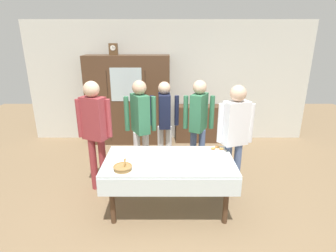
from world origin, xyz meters
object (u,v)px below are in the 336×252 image
object	(u,v)px
spoon_mid_left	(170,160)
person_beside_shelf	(198,119)
person_behind_table_left	(139,121)
tea_cup_mid_left	(176,167)
tea_cup_near_right	(147,154)
person_by_cabinet	(163,117)
bread_basket	(122,168)
spoon_near_left	(196,167)
bookshelf_low	(197,123)
tea_cup_front_edge	(209,158)
pastry_plate	(216,149)
tea_cup_near_left	(197,155)
tea_cup_back_edge	(225,163)
person_near_right_end	(94,126)
wall_cabinet	(128,100)
mantel_clock	(112,49)
dining_table	(168,168)
person_behind_table_right	(234,131)
book_stack	(197,103)

from	to	relation	value
spoon_mid_left	person_beside_shelf	world-z (taller)	person_beside_shelf
person_behind_table_left	tea_cup_mid_left	bearing A→B (deg)	-63.71
tea_cup_near_right	person_by_cabinet	distance (m)	1.20
bread_basket	spoon_near_left	size ratio (longest dim) A/B	2.02
bookshelf_low	bread_basket	size ratio (longest dim) A/B	4.20
person_behind_table_left	spoon_near_left	bearing A→B (deg)	-53.47
tea_cup_front_edge	pastry_plate	world-z (taller)	tea_cup_front_edge
tea_cup_near_left	pastry_plate	world-z (taller)	tea_cup_near_left
tea_cup_back_edge	tea_cup_mid_left	xyz separation A→B (m)	(-0.64, -0.12, 0.00)
person_behind_table_left	person_near_right_end	distance (m)	0.75
bread_basket	person_near_right_end	xyz separation A→B (m)	(-0.54, 0.82, 0.28)
wall_cabinet	mantel_clock	distance (m)	1.14
spoon_mid_left	wall_cabinet	bearing A→B (deg)	109.76
bookshelf_low	tea_cup_mid_left	bearing A→B (deg)	-101.34
wall_cabinet	bread_basket	distance (m)	2.87
bookshelf_low	person_by_cabinet	xyz separation A→B (m)	(-0.75, -1.30, 0.56)
dining_table	person_by_cabinet	world-z (taller)	person_by_cabinet
mantel_clock	person_by_cabinet	distance (m)	2.00
spoon_mid_left	person_near_right_end	xyz separation A→B (m)	(-1.14, 0.53, 0.31)
pastry_plate	person_behind_table_left	xyz separation A→B (m)	(-1.18, 0.56, 0.27)
tea_cup_near_left	tea_cup_back_edge	distance (m)	0.41
person_behind_table_right	tea_cup_near_left	bearing A→B (deg)	-155.41
book_stack	bread_basket	xyz separation A→B (m)	(-1.26, -2.90, -0.11)
bookshelf_low	bread_basket	distance (m)	3.18
pastry_plate	spoon_near_left	distance (m)	0.66
book_stack	person_near_right_end	size ratio (longest dim) A/B	0.13
tea_cup_front_edge	spoon_mid_left	bearing A→B (deg)	178.23
tea_cup_near_left	bread_basket	distance (m)	1.07
tea_cup_mid_left	spoon_near_left	xyz separation A→B (m)	(0.26, 0.04, -0.02)
bookshelf_low	tea_cup_mid_left	size ratio (longest dim) A/B	7.76
tea_cup_near_right	pastry_plate	distance (m)	1.02
wall_cabinet	book_stack	xyz separation A→B (m)	(1.57, 0.05, -0.08)
wall_cabinet	person_by_cabinet	world-z (taller)	wall_cabinet
tea_cup_near_left	person_near_right_end	size ratio (longest dim) A/B	0.07
book_stack	person_near_right_end	world-z (taller)	person_near_right_end
person_behind_table_right	person_by_cabinet	bearing A→B (deg)	137.54
tea_cup_mid_left	book_stack	bearing A→B (deg)	78.66
pastry_plate	person_near_right_end	xyz separation A→B (m)	(-1.84, 0.20, 0.30)
wall_cabinet	bread_basket	world-z (taller)	wall_cabinet
bookshelf_low	tea_cup_back_edge	bearing A→B (deg)	-88.63
spoon_near_left	person_behind_table_left	bearing A→B (deg)	126.53
wall_cabinet	mantel_clock	world-z (taller)	mantel_clock
tea_cup_back_edge	book_stack	bearing A→B (deg)	91.37
tea_cup_mid_left	bread_basket	size ratio (longest dim) A/B	0.54
tea_cup_front_edge	bread_basket	distance (m)	1.18
person_behind_table_left	dining_table	bearing A→B (deg)	-62.95
pastry_plate	spoon_near_left	world-z (taller)	pastry_plate
person_beside_shelf	book_stack	bearing A→B (deg)	83.82
dining_table	person_behind_table_right	xyz separation A→B (m)	(0.96, 0.39, 0.40)
spoon_near_left	person_near_right_end	xyz separation A→B (m)	(-1.48, 0.75, 0.31)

